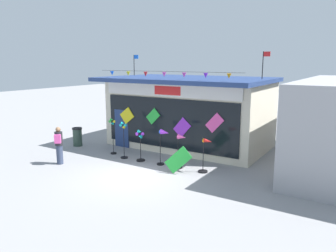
{
  "coord_description": "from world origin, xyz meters",
  "views": [
    {
      "loc": [
        7.84,
        -9.9,
        4.49
      ],
      "look_at": [
        0.07,
        2.39,
        1.63
      ],
      "focal_mm": 35.2,
      "sensor_mm": 36.0,
      "label": 1
    }
  ],
  "objects_px": {
    "person_near_camera": "(59,145)",
    "wind_spinner_center_right": "(164,139)",
    "trash_bin": "(77,137)",
    "wind_spinner_far_left": "(113,133)",
    "display_kite_on_ground": "(178,160)",
    "wind_spinner_left": "(124,139)",
    "kite_shop_building": "(190,111)",
    "wind_spinner_center_left": "(140,144)",
    "wind_spinner_right": "(180,148)",
    "wind_spinner_far_right": "(205,155)"
  },
  "relations": [
    {
      "from": "wind_spinner_left",
      "to": "wind_spinner_center_right",
      "type": "distance_m",
      "value": 2.2
    },
    {
      "from": "person_near_camera",
      "to": "wind_spinner_far_right",
      "type": "bearing_deg",
      "value": 163.69
    },
    {
      "from": "wind_spinner_center_left",
      "to": "wind_spinner_right",
      "type": "height_order",
      "value": "wind_spinner_right"
    },
    {
      "from": "wind_spinner_far_right",
      "to": "wind_spinner_far_left",
      "type": "bearing_deg",
      "value": 178.97
    },
    {
      "from": "wind_spinner_left",
      "to": "trash_bin",
      "type": "height_order",
      "value": "wind_spinner_left"
    },
    {
      "from": "trash_bin",
      "to": "wind_spinner_center_left",
      "type": "bearing_deg",
      "value": -5.29
    },
    {
      "from": "display_kite_on_ground",
      "to": "wind_spinner_center_left",
      "type": "bearing_deg",
      "value": 166.48
    },
    {
      "from": "wind_spinner_left",
      "to": "trash_bin",
      "type": "distance_m",
      "value": 3.68
    },
    {
      "from": "wind_spinner_center_left",
      "to": "wind_spinner_far_right",
      "type": "height_order",
      "value": "wind_spinner_center_left"
    },
    {
      "from": "wind_spinner_center_left",
      "to": "trash_bin",
      "type": "bearing_deg",
      "value": 174.71
    },
    {
      "from": "kite_shop_building",
      "to": "wind_spinner_center_right",
      "type": "height_order",
      "value": "kite_shop_building"
    },
    {
      "from": "wind_spinner_center_left",
      "to": "trash_bin",
      "type": "distance_m",
      "value": 4.58
    },
    {
      "from": "person_near_camera",
      "to": "trash_bin",
      "type": "height_order",
      "value": "person_near_camera"
    },
    {
      "from": "display_kite_on_ground",
      "to": "wind_spinner_far_left",
      "type": "bearing_deg",
      "value": 169.17
    },
    {
      "from": "kite_shop_building",
      "to": "trash_bin",
      "type": "relative_size",
      "value": 8.44
    },
    {
      "from": "wind_spinner_center_right",
      "to": "trash_bin",
      "type": "height_order",
      "value": "wind_spinner_center_right"
    },
    {
      "from": "wind_spinner_far_left",
      "to": "wind_spinner_right",
      "type": "xyz_separation_m",
      "value": [
        3.93,
        -0.17,
        -0.17
      ]
    },
    {
      "from": "trash_bin",
      "to": "wind_spinner_far_left",
      "type": "bearing_deg",
      "value": -3.83
    },
    {
      "from": "person_near_camera",
      "to": "wind_spinner_center_right",
      "type": "bearing_deg",
      "value": 171.42
    },
    {
      "from": "kite_shop_building",
      "to": "trash_bin",
      "type": "xyz_separation_m",
      "value": [
        -5.04,
        -3.37,
        -1.36
      ]
    },
    {
      "from": "wind_spinner_right",
      "to": "display_kite_on_ground",
      "type": "xyz_separation_m",
      "value": [
        0.27,
        -0.63,
        -0.32
      ]
    },
    {
      "from": "wind_spinner_far_right",
      "to": "display_kite_on_ground",
      "type": "relative_size",
      "value": 1.32
    },
    {
      "from": "wind_spinner_far_left",
      "to": "person_near_camera",
      "type": "relative_size",
      "value": 1.06
    },
    {
      "from": "wind_spinner_right",
      "to": "trash_bin",
      "type": "relative_size",
      "value": 1.48
    },
    {
      "from": "wind_spinner_left",
      "to": "kite_shop_building",
      "type": "bearing_deg",
      "value": 69.77
    },
    {
      "from": "wind_spinner_left",
      "to": "wind_spinner_right",
      "type": "height_order",
      "value": "wind_spinner_left"
    },
    {
      "from": "wind_spinner_center_right",
      "to": "wind_spinner_far_right",
      "type": "bearing_deg",
      "value": 3.38
    },
    {
      "from": "wind_spinner_far_left",
      "to": "person_near_camera",
      "type": "xyz_separation_m",
      "value": [
        -0.9,
        -2.51,
        -0.18
      ]
    },
    {
      "from": "person_near_camera",
      "to": "display_kite_on_ground",
      "type": "height_order",
      "value": "person_near_camera"
    },
    {
      "from": "wind_spinner_right",
      "to": "trash_bin",
      "type": "xyz_separation_m",
      "value": [
        -6.62,
        0.35,
        -0.39
      ]
    },
    {
      "from": "wind_spinner_far_left",
      "to": "wind_spinner_center_right",
      "type": "height_order",
      "value": "wind_spinner_far_left"
    },
    {
      "from": "wind_spinner_far_left",
      "to": "wind_spinner_left",
      "type": "distance_m",
      "value": 0.99
    },
    {
      "from": "person_near_camera",
      "to": "wind_spinner_right",
      "type": "bearing_deg",
      "value": 167.43
    },
    {
      "from": "wind_spinner_left",
      "to": "wind_spinner_right",
      "type": "distance_m",
      "value": 3.0
    },
    {
      "from": "wind_spinner_far_left",
      "to": "wind_spinner_left",
      "type": "xyz_separation_m",
      "value": [
        0.94,
        -0.3,
        -0.13
      ]
    },
    {
      "from": "wind_spinner_center_left",
      "to": "display_kite_on_ground",
      "type": "relative_size",
      "value": 1.36
    },
    {
      "from": "wind_spinner_left",
      "to": "wind_spinner_center_right",
      "type": "relative_size",
      "value": 1.09
    },
    {
      "from": "kite_shop_building",
      "to": "display_kite_on_ground",
      "type": "bearing_deg",
      "value": -66.93
    },
    {
      "from": "wind_spinner_left",
      "to": "wind_spinner_far_right",
      "type": "distance_m",
      "value": 4.14
    },
    {
      "from": "wind_spinner_center_left",
      "to": "wind_spinner_center_right",
      "type": "distance_m",
      "value": 1.31
    },
    {
      "from": "kite_shop_building",
      "to": "trash_bin",
      "type": "height_order",
      "value": "kite_shop_building"
    },
    {
      "from": "person_near_camera",
      "to": "display_kite_on_ground",
      "type": "relative_size",
      "value": 1.56
    },
    {
      "from": "wind_spinner_center_right",
      "to": "wind_spinner_right",
      "type": "relative_size",
      "value": 1.08
    },
    {
      "from": "kite_shop_building",
      "to": "wind_spinner_right",
      "type": "bearing_deg",
      "value": -66.95
    },
    {
      "from": "kite_shop_building",
      "to": "wind_spinner_far_right",
      "type": "relative_size",
      "value": 5.93
    },
    {
      "from": "kite_shop_building",
      "to": "wind_spinner_center_left",
      "type": "xyz_separation_m",
      "value": [
        -0.49,
        -3.79,
        -1.05
      ]
    },
    {
      "from": "wind_spinner_left",
      "to": "wind_spinner_far_right",
      "type": "relative_size",
      "value": 1.23
    },
    {
      "from": "wind_spinner_far_right",
      "to": "wind_spinner_center_right",
      "type": "bearing_deg",
      "value": -176.62
    },
    {
      "from": "wind_spinner_far_left",
      "to": "wind_spinner_left",
      "type": "height_order",
      "value": "wind_spinner_far_left"
    },
    {
      "from": "wind_spinner_left",
      "to": "wind_spinner_right",
      "type": "relative_size",
      "value": 1.18
    }
  ]
}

